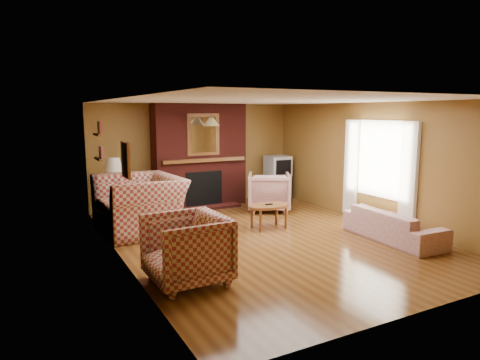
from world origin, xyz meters
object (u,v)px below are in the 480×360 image
floral_armchair (269,192)px  table_lamp (113,172)px  fireplace (200,156)px  plaid_loveseat (140,204)px  crt_tv (278,166)px  coffee_table (269,208)px  side_table (115,205)px  plaid_armchair (186,249)px  floral_sofa (393,225)px  tv_stand (277,187)px

floral_armchair → table_lamp: bearing=19.0°
fireplace → table_lamp: (-2.10, -0.53, -0.16)m
plaid_loveseat → crt_tv: size_ratio=2.81×
table_lamp → coffee_table: bearing=-38.0°
crt_tv → table_lamp: bearing=-175.3°
table_lamp → crt_tv: table_lamp is taller
table_lamp → crt_tv: 4.17m
side_table → crt_tv: (4.15, 0.34, 0.52)m
fireplace → coffee_table: fireplace is taller
floral_armchair → side_table: floral_armchair is taller
plaid_loveseat → plaid_armchair: (-0.10, -2.70, -0.06)m
plaid_armchair → coffee_table: bearing=125.2°
side_table → floral_sofa: bearing=-41.9°
fireplace → tv_stand: (2.05, -0.18, -0.88)m
coffee_table → tv_stand: tv_stand is taller
fireplace → tv_stand: 2.24m
coffee_table → side_table: size_ratio=1.26×
tv_stand → coffee_table: bearing=-132.0°
plaid_armchair → floral_sofa: size_ratio=0.54×
fireplace → floral_sofa: size_ratio=1.30×
plaid_loveseat → tv_stand: 4.13m
floral_armchair → side_table: (-3.28, 0.66, -0.10)m
plaid_loveseat → coffee_table: plaid_loveseat is taller
floral_sofa → crt_tv: crt_tv is taller
tv_stand → plaid_loveseat: bearing=-166.9°
side_table → tv_stand: size_ratio=1.11×
floral_sofa → table_lamp: bearing=51.1°
fireplace → floral_armchair: (1.18, -1.19, -0.75)m
plaid_loveseat → side_table: (-0.25, 1.00, -0.19)m
fireplace → plaid_armchair: (-1.95, -4.23, -0.73)m
floral_sofa → floral_armchair: size_ratio=1.95×
table_lamp → crt_tv: bearing=4.7°
fireplace → plaid_armchair: bearing=-114.8°
table_lamp → crt_tv: (4.15, 0.34, -0.17)m
floral_sofa → table_lamp: size_ratio=2.89×
floral_sofa → coffee_table: 2.25m
plaid_loveseat → floral_sofa: (3.75, -2.60, -0.25)m
coffee_table → table_lamp: size_ratio=1.31×
plaid_armchair → tv_stand: plaid_armchair is taller
plaid_armchair → coffee_table: (2.33, 1.75, -0.05)m
coffee_table → crt_tv: (1.67, 2.28, 0.45)m
fireplace → side_table: bearing=-165.7°
side_table → table_lamp: 0.69m
fireplace → floral_armchair: bearing=-45.3°
tv_stand → table_lamp: bearing=178.9°
plaid_armchair → floral_armchair: size_ratio=1.05×
side_table → plaid_loveseat: bearing=-75.9°
table_lamp → side_table: bearing=0.0°
floral_armchair → plaid_loveseat: bearing=36.7°
plaid_loveseat → coffee_table: bearing=63.1°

